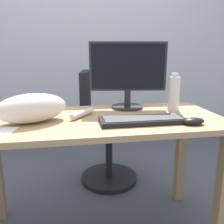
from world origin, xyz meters
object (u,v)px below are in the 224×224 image
object	(u,v)px
office_chair	(103,135)
water_bottle	(174,93)
monitor	(128,73)
keyboard	(142,120)
computer_mouse	(194,121)
cat	(27,108)

from	to	relation	value
office_chair	water_bottle	xyz separation A→B (m)	(0.37, -0.53, 0.44)
office_chair	monitor	distance (m)	0.71
keyboard	office_chair	bearing A→B (deg)	97.90
office_chair	computer_mouse	distance (m)	0.98
monitor	keyboard	distance (m)	0.40
office_chair	computer_mouse	bearing A→B (deg)	-67.50
office_chair	keyboard	size ratio (longest dim) A/B	2.15
cat	water_bottle	size ratio (longest dim) A/B	2.52
monitor	cat	distance (m)	0.64
water_bottle	cat	bearing A→B (deg)	-170.41
cat	water_bottle	bearing A→B (deg)	9.59
keyboard	water_bottle	distance (m)	0.37
office_chair	cat	xyz separation A→B (m)	(-0.47, -0.67, 0.41)
keyboard	computer_mouse	bearing A→B (deg)	-17.99
office_chair	water_bottle	bearing A→B (deg)	-54.69
monitor	cat	size ratio (longest dim) A/B	0.83
office_chair	water_bottle	distance (m)	0.78
keyboard	water_bottle	world-z (taller)	water_bottle
cat	monitor	bearing A→B (deg)	22.73
cat	computer_mouse	size ratio (longest dim) A/B	5.26
cat	office_chair	bearing A→B (deg)	54.83
office_chair	cat	distance (m)	0.92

